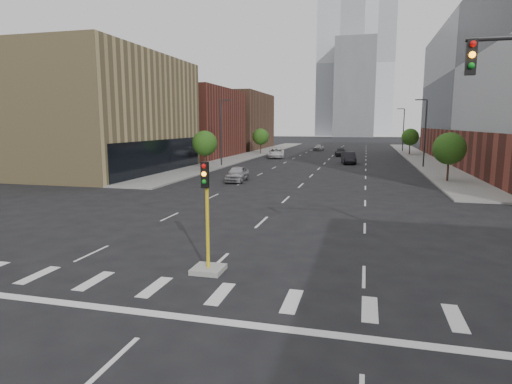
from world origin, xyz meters
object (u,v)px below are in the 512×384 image
at_px(median_traffic_signal, 208,248).
at_px(car_far_left, 276,153).
at_px(car_deep_right, 341,152).
at_px(car_near_left, 237,174).
at_px(car_mid_right, 348,158).
at_px(car_distant, 319,147).

distance_m(median_traffic_signal, car_far_left, 58.44).
relative_size(car_far_left, car_deep_right, 1.25).
distance_m(car_near_left, car_mid_right, 25.31).
relative_size(median_traffic_signal, car_far_left, 0.73).
distance_m(car_near_left, car_far_left, 31.46).
xyz_separation_m(car_far_left, car_distant, (5.01, 22.15, -0.11)).
distance_m(car_mid_right, car_distant, 31.31).
xyz_separation_m(car_mid_right, car_distant, (-7.65, 30.36, -0.14)).
bearing_deg(car_near_left, car_mid_right, 61.58).
height_order(car_near_left, car_distant, car_near_left).
relative_size(median_traffic_signal, car_mid_right, 0.84).
bearing_deg(car_distant, car_mid_right, -69.62).
distance_m(median_traffic_signal, car_near_left, 27.20).
xyz_separation_m(car_far_left, car_deep_right, (10.68, 6.78, -0.14)).
bearing_deg(car_deep_right, car_near_left, -109.11).
height_order(car_far_left, car_deep_right, car_far_left).
bearing_deg(car_deep_right, car_mid_right, -89.38).
bearing_deg(car_near_left, car_deep_right, 73.22).
relative_size(car_deep_right, car_distant, 1.13).
relative_size(median_traffic_signal, car_deep_right, 0.91).
distance_m(median_traffic_signal, car_distant, 79.97).
relative_size(median_traffic_signal, car_distant, 1.03).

